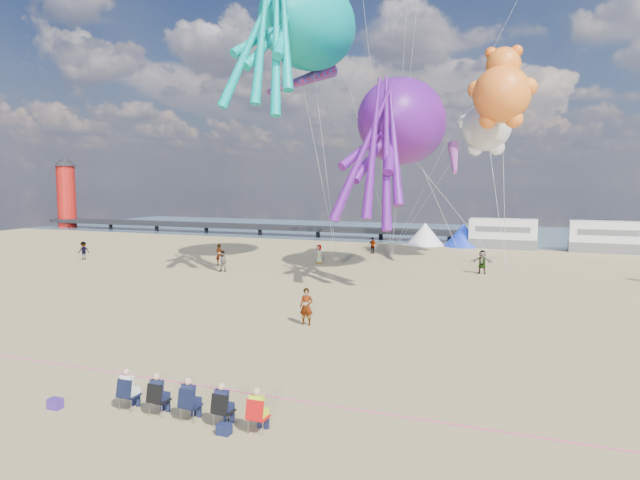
# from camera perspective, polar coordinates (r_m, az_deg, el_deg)

# --- Properties ---
(ground) EXTENTS (120.00, 120.00, 0.00)m
(ground) POSITION_cam_1_polar(r_m,az_deg,el_deg) (24.05, -3.43, -10.78)
(ground) COLOR tan
(ground) RESTS_ON ground
(water) EXTENTS (120.00, 120.00, 0.00)m
(water) POSITION_cam_1_polar(r_m,az_deg,el_deg) (76.81, 14.05, 0.65)
(water) COLOR #3D5D75
(water) RESTS_ON ground
(pier) EXTENTS (60.00, 3.00, 0.50)m
(pier) POSITION_cam_1_polar(r_m,az_deg,el_deg) (75.27, -8.75, 1.41)
(pier) COLOR black
(pier) RESTS_ON ground
(lighthouse) EXTENTS (2.60, 2.60, 9.00)m
(lighthouse) POSITION_cam_1_polar(r_m,az_deg,el_deg) (92.37, -24.02, 3.97)
(lighthouse) COLOR #A5140F
(lighthouse) RESTS_ON ground
(motorhome_0) EXTENTS (6.60, 2.50, 3.00)m
(motorhome_0) POSITION_cam_1_polar(r_m,az_deg,el_deg) (61.24, 17.84, 0.62)
(motorhome_0) COLOR silver
(motorhome_0) RESTS_ON ground
(motorhome_1) EXTENTS (6.60, 2.50, 3.00)m
(motorhome_1) POSITION_cam_1_polar(r_m,az_deg,el_deg) (61.40, 26.72, 0.28)
(motorhome_1) COLOR silver
(motorhome_1) RESTS_ON ground
(tent_white) EXTENTS (4.00, 4.00, 2.40)m
(tent_white) POSITION_cam_1_polar(r_m,az_deg,el_deg) (62.26, 10.47, 0.61)
(tent_white) COLOR white
(tent_white) RESTS_ON ground
(tent_blue) EXTENTS (4.00, 4.00, 2.40)m
(tent_blue) POSITION_cam_1_polar(r_m,az_deg,el_deg) (61.63, 14.12, 0.48)
(tent_blue) COLOR #1933CC
(tent_blue) RESTS_ON ground
(spectator_row) EXTENTS (6.10, 0.90, 1.30)m
(spectator_row) POSITION_cam_1_polar(r_m,az_deg,el_deg) (17.53, -12.77, -15.18)
(spectator_row) COLOR black
(spectator_row) RESTS_ON ground
(cooler_purple) EXTENTS (0.40, 0.30, 0.32)m
(cooler_purple) POSITION_cam_1_polar(r_m,az_deg,el_deg) (19.78, -24.96, -14.61)
(cooler_purple) COLOR #3F2280
(cooler_purple) RESTS_ON ground
(cooler_navy) EXTENTS (0.38, 0.28, 0.30)m
(cooler_navy) POSITION_cam_1_polar(r_m,az_deg,el_deg) (16.65, -9.57, -18.16)
(cooler_navy) COLOR #13193C
(cooler_navy) RESTS_ON ground
(rope_line) EXTENTS (34.00, 0.03, 0.03)m
(rope_line) POSITION_cam_1_polar(r_m,az_deg,el_deg) (19.85, -9.70, -14.48)
(rope_line) COLOR #F2338C
(rope_line) RESTS_ON ground
(standing_person) EXTENTS (0.69, 0.49, 1.80)m
(standing_person) POSITION_cam_1_polar(r_m,az_deg,el_deg) (27.51, -1.37, -6.68)
(standing_person) COLOR tan
(standing_person) RESTS_ON ground
(beachgoer_0) EXTENTS (0.66, 0.53, 1.58)m
(beachgoer_0) POSITION_cam_1_polar(r_m,az_deg,el_deg) (47.68, -0.10, -1.41)
(beachgoer_0) COLOR #7F6659
(beachgoer_0) RESTS_ON ground
(beachgoer_1) EXTENTS (0.86, 0.62, 1.65)m
(beachgoer_1) POSITION_cam_1_polar(r_m,az_deg,el_deg) (43.73, -9.66, -2.12)
(beachgoer_1) COLOR #7F6659
(beachgoer_1) RESTS_ON ground
(beachgoer_2) EXTENTS (0.88, 0.96, 1.61)m
(beachgoer_2) POSITION_cam_1_polar(r_m,az_deg,el_deg) (53.98, -22.57, -0.99)
(beachgoer_2) COLOR #7F6659
(beachgoer_2) RESTS_ON ground
(beachgoer_3) EXTENTS (1.14, 0.87, 1.55)m
(beachgoer_3) POSITION_cam_1_polar(r_m,az_deg,el_deg) (54.23, 5.27, -0.55)
(beachgoer_3) COLOR #7F6659
(beachgoer_3) RESTS_ON ground
(beachgoer_4) EXTENTS (1.06, 0.50, 1.77)m
(beachgoer_4) POSITION_cam_1_polar(r_m,az_deg,el_deg) (44.07, 15.91, -2.12)
(beachgoer_4) COLOR #7F6659
(beachgoer_4) RESTS_ON ground
(beachgoer_5) EXTENTS (1.66, 0.57, 1.77)m
(beachgoer_5) POSITION_cam_1_polar(r_m,az_deg,el_deg) (47.20, -10.03, -1.46)
(beachgoer_5) COLOR #7F6659
(beachgoer_5) RESTS_ON ground
(sandbag_a) EXTENTS (0.50, 0.35, 0.22)m
(sandbag_a) POSITION_cam_1_polar(r_m,az_deg,el_deg) (50.01, 1.66, -1.85)
(sandbag_a) COLOR gray
(sandbag_a) RESTS_ON ground
(sandbag_b) EXTENTS (0.50, 0.35, 0.22)m
(sandbag_b) POSITION_cam_1_polar(r_m,az_deg,el_deg) (49.39, 14.11, -2.13)
(sandbag_b) COLOR gray
(sandbag_b) RESTS_ON ground
(sandbag_c) EXTENTS (0.50, 0.35, 0.22)m
(sandbag_c) POSITION_cam_1_polar(r_m,az_deg,el_deg) (46.79, 18.08, -2.69)
(sandbag_c) COLOR gray
(sandbag_c) RESTS_ON ground
(sandbag_d) EXTENTS (0.50, 0.35, 0.22)m
(sandbag_d) POSITION_cam_1_polar(r_m,az_deg,el_deg) (52.43, 16.91, -1.74)
(sandbag_d) COLOR gray
(sandbag_d) RESTS_ON ground
(sandbag_e) EXTENTS (0.50, 0.35, 0.22)m
(sandbag_e) POSITION_cam_1_polar(r_m,az_deg,el_deg) (54.37, 7.22, -1.26)
(sandbag_e) COLOR gray
(sandbag_e) RESTS_ON ground
(kite_octopus_teal) EXTENTS (5.83, 12.00, 13.33)m
(kite_octopus_teal) POSITION_cam_1_polar(r_m,az_deg,el_deg) (45.18, -1.18, 20.81)
(kite_octopus_teal) COLOR #009B92
(kite_octopus_purple) EXTENTS (6.26, 11.80, 12.88)m
(kite_octopus_purple) POSITION_cam_1_polar(r_m,az_deg,el_deg) (42.65, 8.23, 11.63)
(kite_octopus_purple) COLOR #55107C
(kite_panda) EXTENTS (5.44, 5.16, 7.15)m
(kite_panda) POSITION_cam_1_polar(r_m,az_deg,el_deg) (52.10, 16.32, 10.82)
(kite_panda) COLOR silver
(kite_teddy_orange) EXTENTS (6.74, 6.54, 7.60)m
(kite_teddy_orange) POSITION_cam_1_polar(r_m,az_deg,el_deg) (47.75, 17.72, 13.69)
(kite_teddy_orange) COLOR orange
(windsock_left) EXTENTS (3.77, 7.18, 7.30)m
(windsock_left) POSITION_cam_1_polar(r_m,az_deg,el_deg) (45.41, -1.79, 15.64)
(windsock_left) COLOR red
(windsock_mid) EXTENTS (2.12, 6.53, 6.45)m
(windsock_mid) POSITION_cam_1_polar(r_m,az_deg,el_deg) (45.77, 6.08, 12.09)
(windsock_mid) COLOR red
(windsock_right) EXTENTS (1.79, 4.91, 4.83)m
(windsock_right) POSITION_cam_1_polar(r_m,az_deg,el_deg) (46.60, 13.25, 7.94)
(windsock_right) COLOR red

